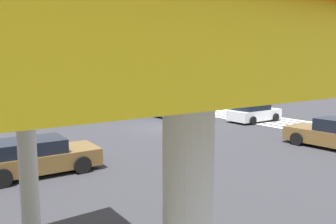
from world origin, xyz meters
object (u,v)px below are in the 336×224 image
Objects in this scene: car_4 at (335,134)px; car_5 at (92,108)px; traffic_signal_mast at (185,64)px; car_3 at (167,109)px; pedestrian at (17,111)px; street_light_pole_a at (174,57)px; car_1 at (36,157)px; car_2 at (253,112)px; tree_corner_a at (166,73)px.

car_5 is (18.46, 5.70, -0.05)m from car_4.
car_3 is at bearing -8.26° from traffic_signal_mast.
street_light_pole_a is at bearing 60.20° from pedestrian.
car_2 is at bearing 12.93° from car_1.
traffic_signal_mast is at bearing -14.37° from car_4.
street_light_pole_a reaches higher than car_3.
tree_corner_a reaches higher than car_1.
street_light_pole_a reaches higher than car_2.
car_2 reaches higher than car_4.
car_5 is at bearing 61.55° from car_1.
car_2 is 7.03m from car_3.
car_1 is 0.99× the size of car_4.
pedestrian reaches higher than car_5.
car_4 is at bearing -12.30° from pedestrian.
traffic_signal_mast is 1.42× the size of car_2.
street_light_pole_a is (23.34, -6.98, 4.64)m from car_4.
car_1 is 0.91× the size of tree_corner_a.
traffic_signal_mast reaches higher than tree_corner_a.
car_2 is at bearing -144.13° from car_3.
car_4 is (-17.05, 3.53, -3.83)m from traffic_signal_mast.
street_light_pole_a reaches higher than pedestrian.
car_5 is 14.38m from street_light_pole_a.
car_3 is 6.72m from car_5.
car_3 is 13.70m from car_4.
street_light_pole_a is 3.27m from tree_corner_a.
tree_corner_a is (8.86, -4.09, -1.10)m from traffic_signal_mast.
car_2 is at bearing 166.30° from street_light_pole_a.
car_1 is 0.97× the size of car_3.
car_1 is 0.95× the size of car_5.
car_1 is at bearing -169.04° from car_2.
car_5 is at bearing -53.73° from traffic_signal_mast.
car_3 is 0.94× the size of tree_corner_a.
traffic_signal_mast is at bearing 155.21° from tree_corner_a.
car_3 is at bearing 140.46° from street_light_pole_a.
car_3 is 11.68m from pedestrian.
tree_corner_a reaches higher than car_4.
traffic_signal_mast reaches higher than car_1.
car_3 is at bearing 36.87° from car_1.
tree_corner_a is (25.91, -7.62, 2.73)m from car_4.
traffic_signal_mast is at bearing 88.34° from car_2.
traffic_signal_mast is 17.82m from car_4.
street_light_pole_a is at bearing -163.78° from traffic_signal_mast.
car_1 is at bearing 123.41° from car_3.
car_2 is 2.56× the size of pedestrian.
pedestrian is (0.88, 15.40, -3.61)m from traffic_signal_mast.
car_1 is at bearing 134.65° from tree_corner_a.
pedestrian is (13.13, -1.88, 0.26)m from car_1.
pedestrian is at bearing 106.02° from street_light_pole_a.
pedestrian is 0.32× the size of tree_corner_a.
car_1 is 14.56m from car_4.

